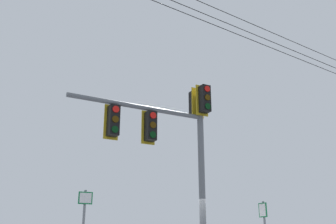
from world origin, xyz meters
name	(u,v)px	position (x,y,z in m)	size (l,w,h in m)	color
signal_mast_assembly	(175,135)	(-0.99, 0.08, 4.42)	(3.97, 3.09, 6.19)	slate
overhead_wire_span	(229,23)	(1.07, -1.25, 9.18)	(28.90, 17.05, 1.11)	black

